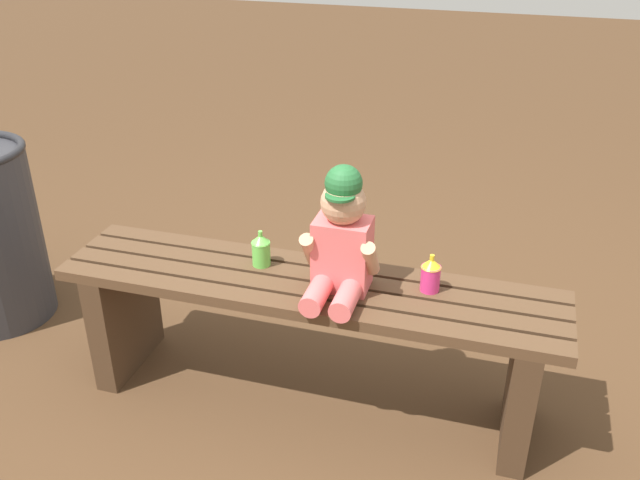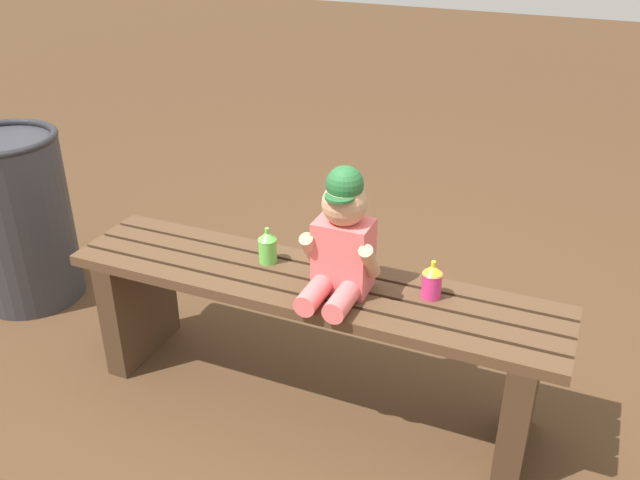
% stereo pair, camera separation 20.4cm
% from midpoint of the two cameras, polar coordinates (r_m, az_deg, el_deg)
% --- Properties ---
extents(ground_plane, '(16.00, 16.00, 0.00)m').
position_cam_midpoint_polar(ground_plane, '(2.47, -3.38, -12.93)').
color(ground_plane, '#4C331E').
extents(park_bench, '(1.62, 0.35, 0.48)m').
position_cam_midpoint_polar(park_bench, '(2.28, -3.60, -6.82)').
color(park_bench, '#513823').
rests_on(park_bench, ground_plane).
extents(child_figure, '(0.23, 0.27, 0.40)m').
position_cam_midpoint_polar(child_figure, '(2.06, -1.08, 0.04)').
color(child_figure, '#E56666').
rests_on(child_figure, park_bench).
extents(sippy_cup_left, '(0.06, 0.06, 0.12)m').
position_cam_midpoint_polar(sippy_cup_left, '(2.26, -7.48, -0.82)').
color(sippy_cup_left, '#66CC4C').
rests_on(sippy_cup_left, park_bench).
extents(sippy_cup_right, '(0.06, 0.06, 0.12)m').
position_cam_midpoint_polar(sippy_cup_right, '(2.12, 6.43, -2.88)').
color(sippy_cup_right, '#E5337F').
rests_on(sippy_cup_right, park_bench).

